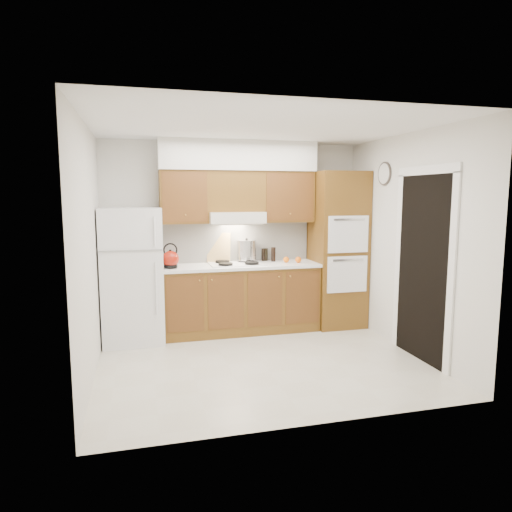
% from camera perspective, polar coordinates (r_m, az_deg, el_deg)
% --- Properties ---
extents(floor, '(3.60, 3.60, 0.00)m').
position_cam_1_polar(floor, '(5.32, 0.73, -13.03)').
color(floor, beige).
rests_on(floor, ground).
extents(ceiling, '(3.60, 3.60, 0.00)m').
position_cam_1_polar(ceiling, '(5.03, 0.78, 15.89)').
color(ceiling, white).
rests_on(ceiling, wall_back).
extents(wall_back, '(3.60, 0.02, 2.60)m').
position_cam_1_polar(wall_back, '(6.46, -2.74, 2.51)').
color(wall_back, silver).
rests_on(wall_back, floor).
extents(wall_left, '(0.02, 3.00, 2.60)m').
position_cam_1_polar(wall_left, '(4.86, -20.17, 0.34)').
color(wall_left, silver).
rests_on(wall_left, floor).
extents(wall_right, '(0.02, 3.00, 2.60)m').
position_cam_1_polar(wall_right, '(5.75, 18.34, 1.48)').
color(wall_right, silver).
rests_on(wall_right, floor).
extents(fridge, '(0.75, 0.72, 1.72)m').
position_cam_1_polar(fridge, '(6.03, -15.19, -2.34)').
color(fridge, white).
rests_on(fridge, floor).
extents(base_cabinets, '(2.11, 0.60, 0.90)m').
position_cam_1_polar(base_cabinets, '(6.31, -1.91, -5.43)').
color(base_cabinets, brown).
rests_on(base_cabinets, floor).
extents(countertop, '(2.13, 0.62, 0.04)m').
position_cam_1_polar(countertop, '(6.21, -1.91, -1.23)').
color(countertop, white).
rests_on(countertop, base_cabinets).
extents(backsplash, '(2.11, 0.03, 0.56)m').
position_cam_1_polar(backsplash, '(6.46, -2.49, 1.79)').
color(backsplash, white).
rests_on(backsplash, countertop).
extents(oven_cabinet, '(0.70, 0.65, 2.20)m').
position_cam_1_polar(oven_cabinet, '(6.63, 10.15, 0.78)').
color(oven_cabinet, brown).
rests_on(oven_cabinet, floor).
extents(upper_cab_left, '(0.63, 0.33, 0.70)m').
position_cam_1_polar(upper_cab_left, '(6.17, -9.03, 7.29)').
color(upper_cab_left, brown).
rests_on(upper_cab_left, wall_back).
extents(upper_cab_right, '(0.73, 0.33, 0.70)m').
position_cam_1_polar(upper_cab_right, '(6.46, 3.80, 7.38)').
color(upper_cab_right, brown).
rests_on(upper_cab_right, wall_back).
extents(range_hood, '(0.75, 0.45, 0.15)m').
position_cam_1_polar(range_hood, '(6.22, -2.56, 4.85)').
color(range_hood, silver).
rests_on(range_hood, wall_back).
extents(upper_cab_over_hood, '(0.75, 0.33, 0.55)m').
position_cam_1_polar(upper_cab_over_hood, '(6.27, -2.69, 8.07)').
color(upper_cab_over_hood, brown).
rests_on(upper_cab_over_hood, range_hood).
extents(soffit, '(2.13, 0.36, 0.40)m').
position_cam_1_polar(soffit, '(6.29, -2.23, 12.40)').
color(soffit, silver).
rests_on(soffit, wall_back).
extents(cooktop, '(0.74, 0.50, 0.01)m').
position_cam_1_polar(cooktop, '(6.22, -2.40, -0.98)').
color(cooktop, white).
rests_on(cooktop, countertop).
extents(doorway, '(0.02, 0.90, 2.10)m').
position_cam_1_polar(doorway, '(5.49, 20.10, -1.51)').
color(doorway, black).
rests_on(doorway, floor).
extents(wall_clock, '(0.02, 0.30, 0.30)m').
position_cam_1_polar(wall_clock, '(6.19, 15.77, 9.88)').
color(wall_clock, '#3F3833').
rests_on(wall_clock, wall_right).
extents(kettle, '(0.26, 0.26, 0.22)m').
position_cam_1_polar(kettle, '(5.97, -10.64, -0.38)').
color(kettle, maroon).
rests_on(kettle, countertop).
extents(cutting_board, '(0.34, 0.20, 0.43)m').
position_cam_1_polar(cutting_board, '(6.39, -4.67, 0.99)').
color(cutting_board, tan).
rests_on(cutting_board, countertop).
extents(stock_pot, '(0.34, 0.34, 0.27)m').
position_cam_1_polar(stock_pot, '(6.39, -1.18, 0.71)').
color(stock_pot, silver).
rests_on(stock_pot, cooktop).
extents(condiment_a, '(0.06, 0.06, 0.18)m').
position_cam_1_polar(condiment_a, '(6.52, 0.93, 0.17)').
color(condiment_a, black).
rests_on(condiment_a, countertop).
extents(condiment_b, '(0.08, 0.08, 0.20)m').
position_cam_1_polar(condiment_b, '(6.47, 2.18, 0.21)').
color(condiment_b, black).
rests_on(condiment_b, countertop).
extents(condiment_c, '(0.08, 0.08, 0.18)m').
position_cam_1_polar(condiment_c, '(6.55, 1.20, 0.20)').
color(condiment_c, black).
rests_on(condiment_c, countertop).
extents(orange_near, '(0.09, 0.09, 0.09)m').
position_cam_1_polar(orange_near, '(6.36, 5.31, -0.47)').
color(orange_near, '#F8620D').
rests_on(orange_near, countertop).
extents(orange_far, '(0.09, 0.09, 0.08)m').
position_cam_1_polar(orange_far, '(6.38, 3.79, -0.45)').
color(orange_far, '#FF610D').
rests_on(orange_far, countertop).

